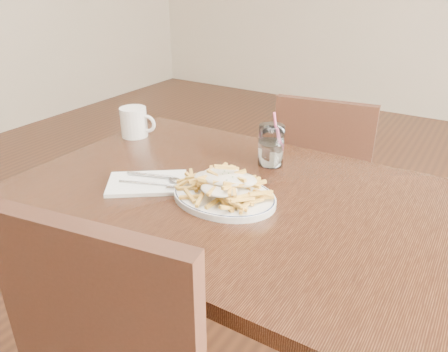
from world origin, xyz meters
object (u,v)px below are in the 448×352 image
Objects in this scene: chair_far at (323,177)px; water_glass at (271,148)px; loaded_fries at (224,181)px; table at (234,216)px; coffee_mug at (135,122)px; fries_plate at (224,196)px.

chair_far is 0.64m from water_glass.
loaded_fries is (0.00, -0.82, 0.33)m from chair_far.
chair_far is (-0.00, 0.77, -0.19)m from table.
table is 0.14m from loaded_fries.
chair_far is 0.85m from coffee_mug.
fries_plate is (0.00, -0.82, 0.28)m from chair_far.
fries_plate is 1.75× the size of water_glass.
water_glass is (0.00, 0.27, 0.05)m from fries_plate.
table is 0.79m from chair_far.
coffee_mug is at bearing -176.37° from water_glass.
fries_plate is 0.05m from loaded_fries.
table is 3.98× the size of fries_plate.
loaded_fries is (0.00, 0.00, 0.05)m from fries_plate.
table is at bearing -89.83° from chair_far.
fries_plate is at bearing -24.27° from coffee_mug.
table is 1.42× the size of chair_far.
chair_far is at bearing 90.38° from water_glass.
water_glass is at bearing 89.83° from loaded_fries.
chair_far is 0.87m from fries_plate.
chair_far reaches higher than table.
fries_plate is 2.26× the size of coffee_mug.
table is at bearing 90.68° from fries_plate.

